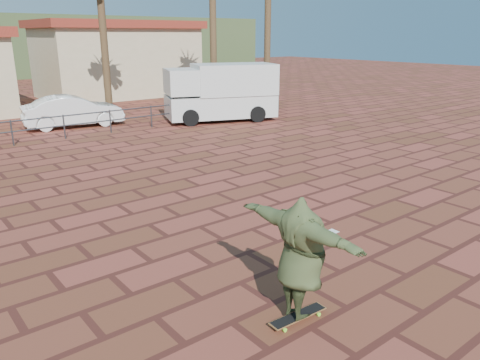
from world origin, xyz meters
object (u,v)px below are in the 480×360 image
object	(u,v)px
skateboarder	(301,258)
car_white	(73,111)
campervan	(221,91)
longboard	(298,316)

from	to	relation	value
skateboarder	car_white	xyz separation A→B (m)	(2.95, 17.49, -0.32)
skateboarder	campervan	bearing A→B (deg)	-32.27
campervan	car_white	world-z (taller)	campervan
skateboarder	car_white	size ratio (longest dim) A/B	0.53
longboard	skateboarder	bearing A→B (deg)	-126.72
skateboarder	campervan	distance (m)	17.31
longboard	car_white	world-z (taller)	car_white
longboard	car_white	xyz separation A→B (m)	(2.95, 17.49, 0.65)
skateboarder	campervan	xyz separation A→B (m)	(9.35, 14.57, 0.40)
campervan	car_white	distance (m)	7.07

